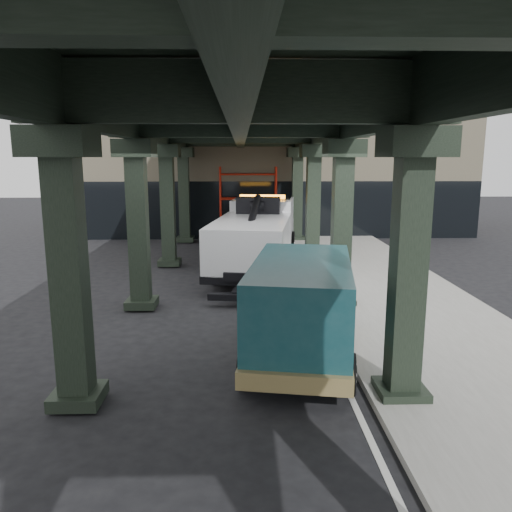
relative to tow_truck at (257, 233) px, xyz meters
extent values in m
plane|color=black|center=(-0.27, -7.34, -1.48)|extent=(90.00, 90.00, 0.00)
cube|color=gray|center=(4.23, -5.34, -1.41)|extent=(5.00, 40.00, 0.15)
cube|color=silver|center=(1.43, -5.34, -1.47)|extent=(0.12, 38.00, 0.01)
cube|color=black|center=(2.33, -11.34, 1.02)|extent=(0.55, 0.55, 5.00)
cube|color=black|center=(2.33, -11.34, 3.27)|extent=(1.10, 1.10, 0.50)
cube|color=black|center=(2.33, -11.34, -1.30)|extent=(0.90, 0.90, 0.24)
cube|color=black|center=(2.33, -5.34, 1.02)|extent=(0.55, 0.55, 5.00)
cube|color=black|center=(2.33, -5.34, 3.27)|extent=(1.10, 1.10, 0.50)
cube|color=black|center=(2.33, -5.34, -1.30)|extent=(0.90, 0.90, 0.24)
cube|color=black|center=(2.33, 0.66, 1.02)|extent=(0.55, 0.55, 5.00)
cube|color=black|center=(2.33, 0.66, 3.27)|extent=(1.10, 1.10, 0.50)
cube|color=black|center=(2.33, 0.66, -1.30)|extent=(0.90, 0.90, 0.24)
cube|color=black|center=(2.33, 6.66, 1.02)|extent=(0.55, 0.55, 5.00)
cube|color=black|center=(2.33, 6.66, 3.27)|extent=(1.10, 1.10, 0.50)
cube|color=black|center=(2.33, 6.66, -1.30)|extent=(0.90, 0.90, 0.24)
cube|color=black|center=(-3.67, -11.34, 1.02)|extent=(0.55, 0.55, 5.00)
cube|color=black|center=(-3.67, -11.34, 3.27)|extent=(1.10, 1.10, 0.50)
cube|color=black|center=(-3.67, -11.34, -1.30)|extent=(0.90, 0.90, 0.24)
cube|color=black|center=(-3.67, -5.34, 1.02)|extent=(0.55, 0.55, 5.00)
cube|color=black|center=(-3.67, -5.34, 3.27)|extent=(1.10, 1.10, 0.50)
cube|color=black|center=(-3.67, -5.34, -1.30)|extent=(0.90, 0.90, 0.24)
cube|color=black|center=(-3.67, 0.66, 1.02)|extent=(0.55, 0.55, 5.00)
cube|color=black|center=(-3.67, 0.66, 3.27)|extent=(1.10, 1.10, 0.50)
cube|color=black|center=(-3.67, 0.66, -1.30)|extent=(0.90, 0.90, 0.24)
cube|color=black|center=(-3.67, 6.66, 1.02)|extent=(0.55, 0.55, 5.00)
cube|color=black|center=(-3.67, 6.66, 3.27)|extent=(1.10, 1.10, 0.50)
cube|color=black|center=(-3.67, 6.66, -1.30)|extent=(0.90, 0.90, 0.24)
cube|color=black|center=(2.33, -5.34, 4.07)|extent=(0.35, 32.00, 1.10)
cube|color=black|center=(-3.67, -5.34, 4.07)|extent=(0.35, 32.00, 1.10)
cube|color=black|center=(-0.67, -5.34, 4.07)|extent=(0.35, 32.00, 1.10)
cube|color=black|center=(-0.67, -5.34, 4.77)|extent=(7.40, 32.00, 0.30)
cube|color=#C6B793|center=(1.73, 12.66, 2.52)|extent=(22.00, 10.00, 8.00)
cylinder|color=red|center=(-1.77, 7.56, 0.52)|extent=(0.08, 0.08, 4.00)
cylinder|color=red|center=(-1.77, 6.76, 0.52)|extent=(0.08, 0.08, 4.00)
cylinder|color=red|center=(1.23, 7.56, 0.52)|extent=(0.08, 0.08, 4.00)
cylinder|color=red|center=(1.23, 6.76, 0.52)|extent=(0.08, 0.08, 4.00)
cylinder|color=red|center=(-0.27, 7.56, -0.48)|extent=(3.00, 0.08, 0.08)
cylinder|color=red|center=(-0.27, 7.56, 0.82)|extent=(3.00, 0.08, 0.08)
cylinder|color=red|center=(-0.27, 7.56, 2.12)|extent=(3.00, 0.08, 0.08)
cube|color=black|center=(-0.08, -0.56, -0.71)|extent=(2.30, 8.29, 0.27)
cube|color=white|center=(0.33, 2.20, 0.22)|extent=(2.94, 2.98, 1.97)
cube|color=white|center=(0.50, 3.34, -0.33)|extent=(2.66, 1.14, 0.99)
cube|color=black|center=(0.37, 2.47, 0.77)|extent=(2.59, 1.76, 0.93)
cube|color=white|center=(-0.27, -1.81, 0.00)|extent=(3.41, 5.81, 1.53)
cube|color=orange|center=(0.30, 1.98, 1.31)|extent=(2.00, 0.59, 0.18)
cube|color=black|center=(0.05, 0.36, 1.10)|extent=(1.83, 0.91, 0.66)
cylinder|color=black|center=(-0.24, -1.59, 0.82)|extent=(0.83, 3.83, 1.47)
cube|color=black|center=(-0.68, -4.57, -1.10)|extent=(0.55, 1.57, 0.20)
cube|color=black|center=(-0.80, -5.33, -1.15)|extent=(1.77, 0.53, 0.20)
cylinder|color=black|center=(-0.82, 2.70, -0.88)|extent=(0.56, 1.25, 1.21)
cylinder|color=silver|center=(-0.82, 2.70, -0.88)|extent=(0.52, 0.72, 0.66)
cylinder|color=black|center=(1.57, 2.35, -0.88)|extent=(0.56, 1.25, 1.21)
cylinder|color=silver|center=(1.57, 2.35, -0.88)|extent=(0.52, 0.72, 0.66)
cylinder|color=black|center=(-1.35, -0.87, -0.88)|extent=(0.56, 1.25, 1.21)
cylinder|color=silver|center=(-1.35, -0.87, -0.88)|extent=(0.52, 0.72, 0.66)
cylinder|color=black|center=(1.04, -1.23, -0.88)|extent=(0.56, 1.25, 1.21)
cylinder|color=silver|center=(1.04, -1.23, -0.88)|extent=(0.52, 0.72, 0.66)
cylinder|color=black|center=(-1.56, -2.28, -0.88)|extent=(0.56, 1.25, 1.21)
cylinder|color=silver|center=(-1.56, -2.28, -0.88)|extent=(0.52, 0.72, 0.66)
cylinder|color=black|center=(0.82, -2.64, -0.88)|extent=(0.56, 1.25, 1.21)
cylinder|color=silver|center=(0.82, -2.64, -0.88)|extent=(0.52, 0.72, 0.66)
cube|color=#123B41|center=(1.12, -6.78, -0.55)|extent=(2.17, 1.41, 0.89)
cube|color=#123B41|center=(0.67, -9.45, -0.15)|extent=(2.78, 4.72, 1.92)
cube|color=olive|center=(0.73, -9.06, -0.94)|extent=(3.01, 5.79, 0.34)
cube|color=black|center=(1.06, -7.17, 0.24)|extent=(1.96, 0.74, 0.82)
cube|color=black|center=(0.72, -9.16, 0.34)|extent=(2.66, 3.85, 0.54)
cube|color=silver|center=(1.21, -6.27, -0.94)|extent=(1.96, 0.45, 0.30)
cylinder|color=black|center=(0.15, -6.66, -1.07)|extent=(0.41, 0.86, 0.83)
cylinder|color=silver|center=(0.15, -6.66, -1.07)|extent=(0.39, 0.50, 0.45)
cylinder|color=black|center=(2.09, -7.00, -1.07)|extent=(0.41, 0.86, 0.83)
cylinder|color=silver|center=(2.09, -7.00, -1.07)|extent=(0.39, 0.50, 0.45)
cylinder|color=black|center=(-0.55, -10.74, -1.07)|extent=(0.41, 0.86, 0.83)
cylinder|color=silver|center=(-0.55, -10.74, -1.07)|extent=(0.39, 0.50, 0.45)
cylinder|color=black|center=(1.39, -11.07, -1.07)|extent=(0.41, 0.86, 0.83)
cylinder|color=silver|center=(1.39, -11.07, -1.07)|extent=(0.39, 0.50, 0.45)
camera|label=1|loc=(-0.64, -19.95, 3.02)|focal=35.00mm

